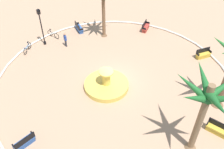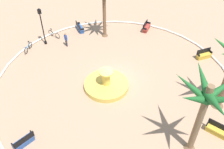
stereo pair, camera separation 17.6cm
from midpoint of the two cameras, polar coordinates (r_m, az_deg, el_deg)
The scene contains 13 objects.
ground_plane at distance 23.45m, azimuth 0.75°, elevation -1.45°, with size 80.00×80.00×0.00m, color tan.
plaza_curb at distance 23.38m, azimuth 0.75°, elevation -1.27°, with size 21.73×21.73×0.20m, color silver.
fountain at distance 22.67m, azimuth -1.06°, elevation -2.30°, with size 3.98×3.98×1.85m.
palm_tree_near_fountain at distance 16.04m, azimuth 20.57°, elevation -5.81°, with size 4.45×4.29×6.41m.
bench_east at distance 30.70m, azimuth 7.87°, elevation 10.39°, with size 1.61×1.30×1.00m.
bench_west at distance 19.75m, azimuth -18.94°, elevation -14.08°, with size 1.67×0.85×1.00m.
bench_north at distance 20.85m, azimuth 22.64°, elevation -11.50°, with size 1.00×1.68×1.00m.
bench_southeast at distance 27.60m, azimuth 20.10°, elevation 4.11°, with size 1.67×0.82×1.00m.
bench_southwest at distance 30.53m, azimuth -7.06°, elevation 10.28°, with size 0.73×1.66×1.00m.
lamppost at distance 27.84m, azimuth -15.33°, elevation 10.94°, with size 0.32×0.32×4.26m.
bicycle_red_frame at distance 28.33m, azimuth -18.16°, elevation 5.76°, with size 1.24×1.27×0.94m.
bicycle_by_lamppost at distance 29.87m, azimuth -12.74°, elevation 8.86°, with size 0.74×1.61×0.94m.
person_cyclist_helmet at distance 27.79m, azimuth -10.14°, elevation 7.86°, with size 0.22×0.53×1.60m.
Camera 2 is at (9.54, 14.36, 15.90)m, focal length 40.71 mm.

